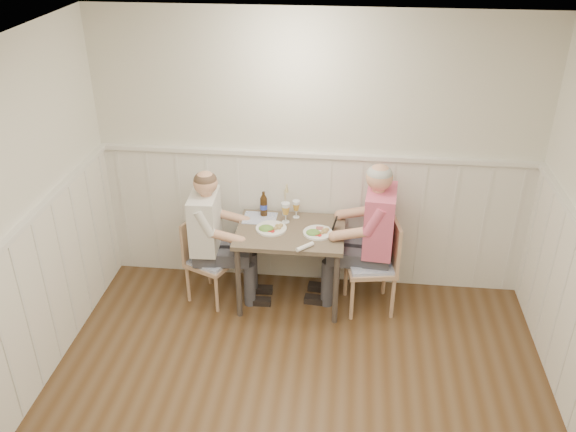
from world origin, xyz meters
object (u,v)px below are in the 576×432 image
object	(u,v)px
dining_table	(290,240)
diner_cream	(211,246)
chair_left	(207,256)
chair_right	(377,261)
man_in_pink	(373,248)
beer_bottle	(264,205)
grass_vase	(284,200)

from	to	relation	value
dining_table	diner_cream	size ratio (longest dim) A/B	0.73
diner_cream	chair_left	bearing A→B (deg)	167.84
dining_table	chair_right	bearing A→B (deg)	-1.29
dining_table	diner_cream	bearing A→B (deg)	-177.00
dining_table	man_in_pink	distance (m)	0.74
dining_table	man_in_pink	size ratio (longest dim) A/B	0.67
diner_cream	beer_bottle	xyz separation A→B (m)	(0.45, 0.28, 0.30)
chair_left	grass_vase	bearing A→B (deg)	24.02
dining_table	beer_bottle	size ratio (longest dim) A/B	3.95
dining_table	grass_vase	distance (m)	0.38
chair_right	dining_table	bearing A→B (deg)	178.71
beer_bottle	grass_vase	world-z (taller)	grass_vase
chair_right	chair_left	size ratio (longest dim) A/B	1.12
beer_bottle	chair_right	bearing A→B (deg)	-14.02
chair_left	grass_vase	distance (m)	0.88
dining_table	chair_left	distance (m)	0.80
dining_table	diner_cream	xyz separation A→B (m)	(-0.72, -0.04, -0.10)
chair_right	diner_cream	size ratio (longest dim) A/B	0.68
man_in_pink	dining_table	bearing A→B (deg)	-177.78
grass_vase	chair_left	bearing A→B (deg)	-155.98
chair_left	grass_vase	xyz separation A→B (m)	(0.68, 0.30, 0.46)
diner_cream	grass_vase	size ratio (longest dim) A/B	3.93
chair_left	diner_cream	size ratio (longest dim) A/B	0.61
man_in_pink	beer_bottle	bearing A→B (deg)	167.85
man_in_pink	diner_cream	bearing A→B (deg)	-177.40
chair_right	grass_vase	distance (m)	1.01
diner_cream	grass_vase	world-z (taller)	diner_cream
beer_bottle	grass_vase	size ratio (longest dim) A/B	0.72
chair_right	chair_left	xyz separation A→B (m)	(-1.55, -0.01, -0.05)
chair_right	man_in_pink	bearing A→B (deg)	134.41
grass_vase	beer_bottle	bearing A→B (deg)	-170.34
man_in_pink	diner_cream	xyz separation A→B (m)	(-1.46, -0.07, -0.05)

